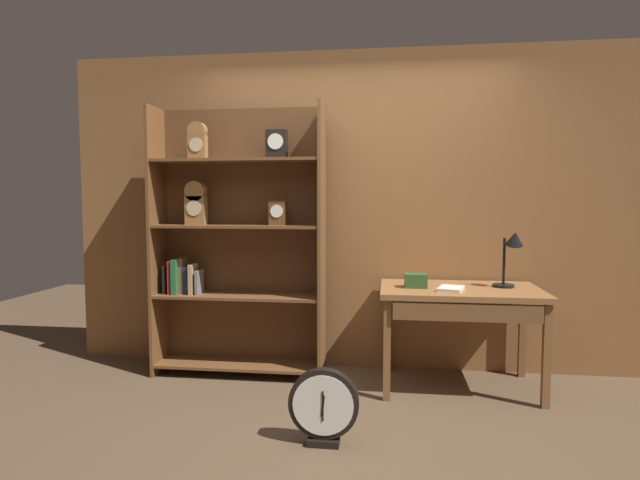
% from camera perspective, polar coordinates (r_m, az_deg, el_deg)
% --- Properties ---
extents(ground_plane, '(10.00, 10.00, 0.00)m').
position_cam_1_polar(ground_plane, '(3.20, 1.86, -21.26)').
color(ground_plane, brown).
extents(back_wood_panel, '(4.80, 0.05, 2.60)m').
position_cam_1_polar(back_wood_panel, '(4.29, 3.78, 3.21)').
color(back_wood_panel, brown).
rests_on(back_wood_panel, ground).
extents(bookshelf, '(1.35, 0.33, 2.12)m').
position_cam_1_polar(bookshelf, '(4.15, -9.35, -0.25)').
color(bookshelf, brown).
rests_on(bookshelf, ground).
extents(workbench, '(1.15, 0.73, 0.75)m').
position_cam_1_polar(workbench, '(3.93, 15.18, -6.40)').
color(workbench, brown).
rests_on(workbench, ground).
extents(desk_lamp, '(0.20, 0.20, 0.43)m').
position_cam_1_polar(desk_lamp, '(4.01, 20.32, -1.13)').
color(desk_lamp, black).
rests_on(desk_lamp, workbench).
extents(toolbox_small, '(0.16, 0.12, 0.10)m').
position_cam_1_polar(toolbox_small, '(3.87, 10.48, -4.42)').
color(toolbox_small, '#2D5123').
rests_on(toolbox_small, workbench).
extents(open_repair_manual, '(0.22, 0.26, 0.02)m').
position_cam_1_polar(open_repair_manual, '(3.80, 14.20, -5.22)').
color(open_repair_manual, silver).
rests_on(open_repair_manual, workbench).
extents(round_clock_large, '(0.40, 0.11, 0.44)m').
position_cam_1_polar(round_clock_large, '(3.07, 0.40, -17.81)').
color(round_clock_large, black).
rests_on(round_clock_large, ground).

